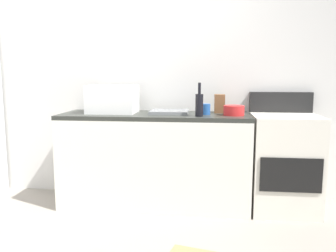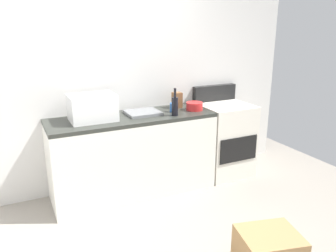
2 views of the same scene
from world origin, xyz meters
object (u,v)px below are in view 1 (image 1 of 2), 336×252
stove_oven (283,161)px  coffee_mug (206,109)px  wine_bottle (199,104)px  mixing_bowl (234,110)px  knife_block (220,104)px  microwave (113,99)px

stove_oven → coffee_mug: size_ratio=11.00×
wine_bottle → mixing_bowl: (0.31, 0.12, -0.06)m
wine_bottle → knife_block: (0.19, 0.32, -0.02)m
microwave → stove_oven: bearing=-0.4°
microwave → mixing_bowl: 1.16m
stove_oven → knife_block: bearing=167.5°
wine_bottle → mixing_bowl: bearing=21.1°
stove_oven → mixing_bowl: (-0.48, -0.06, 0.48)m
stove_oven → knife_block: stove_oven is taller
stove_oven → wine_bottle: size_ratio=3.67×
microwave → wine_bottle: wine_bottle is taller
wine_bottle → mixing_bowl: wine_bottle is taller
stove_oven → knife_block: 0.81m
stove_oven → wine_bottle: wine_bottle is taller
knife_block → microwave: bearing=-173.3°
knife_block → mixing_bowl: 0.24m
wine_bottle → microwave: bearing=166.8°
stove_oven → knife_block: (-0.60, 0.13, 0.52)m
knife_block → coffee_mug: bearing=-128.3°
microwave → coffee_mug: microwave is taller
coffee_mug → stove_oven: bearing=2.4°
stove_oven → microwave: microwave is taller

